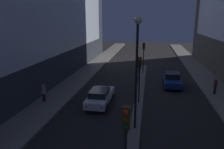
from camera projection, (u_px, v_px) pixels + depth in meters
median_strip at (139, 98)px, 20.69m from camera, size 0.79×29.37×0.15m
traffic_light_near at (126, 133)px, 8.37m from camera, size 0.32×0.42×4.10m
traffic_light_mid at (140, 69)px, 18.64m from camera, size 0.32×0.42×4.10m
traffic_light_far at (144, 51)px, 29.10m from camera, size 0.32×0.42×4.10m
street_lamp at (137, 57)px, 13.72m from camera, size 0.48×0.48×7.40m
car_left_lane at (100, 96)px, 19.26m from camera, size 1.77×4.72×1.42m
car_right_lane at (172, 80)px, 24.25m from camera, size 1.81×4.06×1.53m
pedestrian_on_left_sidewalk at (44, 92)px, 19.46m from camera, size 0.38×0.38×1.64m
pedestrian_on_right_sidewalk at (215, 86)px, 21.37m from camera, size 0.33×0.33×1.64m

